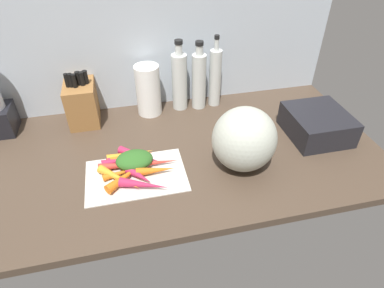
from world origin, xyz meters
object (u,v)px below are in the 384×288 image
at_px(carrot_5, 124,165).
at_px(carrot_7, 121,155).
at_px(carrot_12, 118,161).
at_px(bottle_2, 215,77).
at_px(carrot_8, 156,170).
at_px(carrot_11, 131,155).
at_px(paper_towel_roll, 148,90).
at_px(cutting_board, 136,175).
at_px(knife_block, 82,103).
at_px(carrot_10, 144,185).
at_px(dish_rack, 317,124).
at_px(carrot_4, 132,156).
at_px(bottle_0, 180,81).
at_px(carrot_0, 140,176).
at_px(carrot_9, 139,155).
at_px(carrot_1, 125,176).
at_px(carrot_6, 119,178).
at_px(bottle_1, 199,80).
at_px(carrot_2, 123,172).
at_px(carrot_3, 156,163).
at_px(winter_squash, 244,139).

distance_m(carrot_5, carrot_7, 0.06).
relative_size(carrot_12, bottle_2, 0.36).
height_order(carrot_8, carrot_11, carrot_8).
xyz_separation_m(carrot_5, paper_towel_roll, (0.14, 0.37, 0.09)).
xyz_separation_m(cutting_board, knife_block, (-0.18, 0.40, 0.09)).
xyz_separation_m(knife_block, bottle_2, (0.58, 0.02, 0.04)).
height_order(cutting_board, carrot_10, carrot_10).
relative_size(carrot_10, carrot_12, 1.44).
distance_m(carrot_7, dish_rack, 0.78).
xyz_separation_m(carrot_4, carrot_8, (0.07, -0.10, 0.00)).
distance_m(cutting_board, carrot_4, 0.09).
relative_size(cutting_board, carrot_10, 2.09).
distance_m(carrot_11, bottle_0, 0.43).
xyz_separation_m(carrot_10, carrot_11, (-0.03, 0.17, -0.00)).
relative_size(carrot_0, carrot_4, 0.69).
height_order(cutting_board, carrot_8, carrot_8).
bearing_deg(carrot_0, carrot_9, 84.70).
distance_m(carrot_1, bottle_2, 0.63).
distance_m(carrot_9, knife_block, 0.38).
height_order(carrot_6, carrot_11, carrot_11).
relative_size(carrot_0, knife_block, 0.47).
distance_m(carrot_12, bottle_1, 0.52).
height_order(carrot_5, carrot_11, carrot_11).
bearing_deg(carrot_6, carrot_4, 64.26).
relative_size(carrot_4, carrot_6, 0.89).
xyz_separation_m(carrot_2, carrot_3, (0.12, 0.02, 0.00)).
distance_m(bottle_2, dish_rack, 0.48).
relative_size(carrot_6, winter_squash, 0.77).
xyz_separation_m(carrot_5, bottle_2, (0.44, 0.37, 0.11)).
bearing_deg(carrot_5, carrot_3, -4.85).
distance_m(carrot_6, bottle_0, 0.55).
height_order(paper_towel_roll, bottle_0, bottle_0).
bearing_deg(carrot_2, bottle_2, 42.43).
relative_size(carrot_2, bottle_0, 0.44).
bearing_deg(carrot_8, paper_towel_roll, 85.54).
xyz_separation_m(carrot_9, knife_block, (-0.20, 0.32, 0.07)).
bearing_deg(carrot_0, carrot_7, 112.91).
bearing_deg(bottle_2, carrot_4, -140.86).
relative_size(carrot_5, paper_towel_roll, 0.80).
bearing_deg(paper_towel_roll, bottle_0, 5.62).
bearing_deg(carrot_6, cutting_board, 22.31).
bearing_deg(knife_block, dish_rack, -18.91).
xyz_separation_m(carrot_2, carrot_4, (0.04, 0.08, 0.00)).
bearing_deg(carrot_6, carrot_7, 83.19).
distance_m(carrot_3, carrot_5, 0.11).
bearing_deg(carrot_10, carrot_2, 128.10).
relative_size(carrot_8, bottle_1, 0.44).
bearing_deg(carrot_2, carrot_0, -33.38).
height_order(carrot_11, paper_towel_roll, paper_towel_roll).
relative_size(bottle_0, bottle_2, 0.97).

